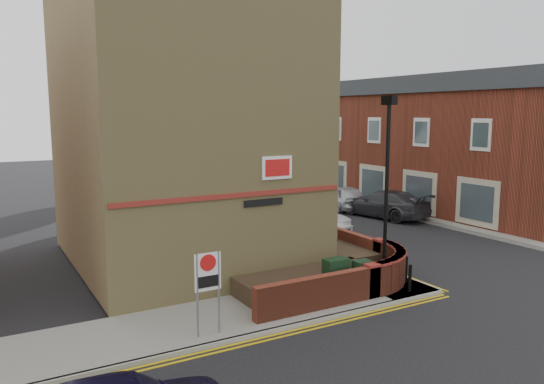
{
  "coord_description": "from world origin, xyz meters",
  "views": [
    {
      "loc": [
        -10.09,
        -11.77,
        5.87
      ],
      "look_at": [
        -1.1,
        4.0,
        3.16
      ],
      "focal_mm": 35.0,
      "sensor_mm": 36.0,
      "label": 1
    }
  ],
  "objects": [
    {
      "name": "pavement_main",
      "position": [
        2.0,
        16.0,
        0.06
      ],
      "size": [
        2.0,
        32.0,
        0.12
      ],
      "primitive_type": "cube",
      "color": "gray",
      "rests_on": "ground"
    },
    {
      "name": "ground",
      "position": [
        0.0,
        0.0,
        0.0
      ],
      "size": [
        120.0,
        120.0,
        0.0
      ],
      "primitive_type": "plane",
      "color": "black",
      "rests_on": "ground"
    },
    {
      "name": "bollard_far",
      "position": [
        2.6,
        1.2,
        0.57
      ],
      "size": [
        0.11,
        0.11,
        0.9
      ],
      "primitive_type": "cylinder",
      "color": "black",
      "rests_on": "pavement_corner"
    },
    {
      "name": "silver_car_far",
      "position": [
        9.82,
        14.0,
        0.74
      ],
      "size": [
        3.04,
        4.65,
        1.47
      ],
      "primitive_type": "imported",
      "rotation": [
        0.0,
        0.0,
        2.81
      ],
      "color": "#BABCC3",
      "rests_on": "ground"
    },
    {
      "name": "tree_mid",
      "position": [
        2.0,
        22.05,
        5.2
      ],
      "size": [
        4.03,
        4.03,
        7.42
      ],
      "color": "#382B1E",
      "rests_on": "pavement_main"
    },
    {
      "name": "traffic_light_assembly",
      "position": [
        2.4,
        25.0,
        2.78
      ],
      "size": [
        0.2,
        0.16,
        4.2
      ],
      "color": "black",
      "rests_on": "pavement_main"
    },
    {
      "name": "tree_near",
      "position": [
        2.0,
        14.05,
        4.7
      ],
      "size": [
        3.64,
        3.65,
        6.7
      ],
      "color": "#382B1E",
      "rests_on": "pavement_main"
    },
    {
      "name": "kerb_side",
      "position": [
        -3.5,
        0.0,
        0.06
      ],
      "size": [
        13.0,
        0.15,
        0.12
      ],
      "primitive_type": "cube",
      "color": "gray",
      "rests_on": "ground"
    },
    {
      "name": "grey_car_far",
      "position": [
        10.12,
        10.78,
        0.78
      ],
      "size": [
        3.14,
        5.68,
        1.56
      ],
      "primitive_type": "imported",
      "rotation": [
        0.0,
        0.0,
        3.33
      ],
      "color": "#333439",
      "rests_on": "ground"
    },
    {
      "name": "tree_far",
      "position": [
        2.0,
        30.05,
        4.91
      ],
      "size": [
        3.81,
        3.81,
        7.0
      ],
      "color": "#382B1E",
      "rests_on": "pavement_main"
    },
    {
      "name": "bollard_near",
      "position": [
        2.0,
        0.4,
        0.57
      ],
      "size": [
        0.11,
        0.11,
        0.9
      ],
      "primitive_type": "cylinder",
      "color": "black",
      "rests_on": "pavement_corner"
    },
    {
      "name": "yellow_lines_side",
      "position": [
        -3.5,
        -0.25,
        0.01
      ],
      "size": [
        13.0,
        0.28,
        0.01
      ],
      "primitive_type": "cube",
      "color": "gold",
      "rests_on": "ground"
    },
    {
      "name": "kerb_main_near",
      "position": [
        3.0,
        16.0,
        0.06
      ],
      "size": [
        0.15,
        32.0,
        0.12
      ],
      "primitive_type": "cube",
      "color": "gray",
      "rests_on": "ground"
    },
    {
      "name": "far_terrace_cream",
      "position": [
        14.5,
        38.0,
        4.05
      ],
      "size": [
        5.4,
        12.4,
        8.0
      ],
      "color": "#BEB59D",
      "rests_on": "ground"
    },
    {
      "name": "red_car_main",
      "position": [
        4.08,
        19.19,
        0.72
      ],
      "size": [
        2.6,
        5.29,
        1.44
      ],
      "primitive_type": "imported",
      "rotation": [
        0.0,
        0.0,
        -0.04
      ],
      "color": "maroon",
      "rests_on": "ground"
    },
    {
      "name": "silver_car_near",
      "position": [
        4.42,
        9.79,
        0.69
      ],
      "size": [
        2.7,
        4.42,
        1.38
      ],
      "primitive_type": "imported",
      "rotation": [
        0.0,
        0.0,
        0.32
      ],
      "color": "#ABAEB3",
      "rests_on": "ground"
    },
    {
      "name": "garden_wall",
      "position": [
        0.0,
        2.5,
        0.0
      ],
      "size": [
        6.8,
        6.0,
        1.2
      ],
      "primitive_type": null,
      "color": "maroon",
      "rests_on": "ground"
    },
    {
      "name": "kerb_main_far",
      "position": [
        11.0,
        13.0,
        0.06
      ],
      "size": [
        0.15,
        40.0,
        0.12
      ],
      "primitive_type": "cube",
      "color": "gray",
      "rests_on": "ground"
    },
    {
      "name": "yellow_lines_main",
      "position": [
        3.25,
        16.0,
        0.01
      ],
      "size": [
        0.28,
        32.0,
        0.01
      ],
      "primitive_type": "cube",
      "color": "gold",
      "rests_on": "ground"
    },
    {
      "name": "far_terrace",
      "position": [
        14.5,
        17.0,
        4.04
      ],
      "size": [
        5.4,
        30.4,
        8.0
      ],
      "color": "maroon",
      "rests_on": "ground"
    },
    {
      "name": "lamppost",
      "position": [
        1.6,
        1.2,
        3.34
      ],
      "size": [
        0.25,
        0.5,
        6.3
      ],
      "color": "black",
      "rests_on": "pavement_corner"
    },
    {
      "name": "utility_cabinet_small",
      "position": [
        0.5,
        1.0,
        0.67
      ],
      "size": [
        0.55,
        0.4,
        1.1
      ],
      "primitive_type": "cube",
      "color": "black",
      "rests_on": "pavement_corner"
    },
    {
      "name": "pavement_corner",
      "position": [
        -3.5,
        1.5,
        0.06
      ],
      "size": [
        13.0,
        3.0,
        0.12
      ],
      "primitive_type": "cube",
      "color": "gray",
      "rests_on": "ground"
    },
    {
      "name": "utility_cabinet_large",
      "position": [
        -0.3,
        1.3,
        0.72
      ],
      "size": [
        0.8,
        0.45,
        1.2
      ],
      "primitive_type": "cube",
      "color": "black",
      "rests_on": "pavement_corner"
    },
    {
      "name": "zone_sign",
      "position": [
        -5.0,
        0.5,
        1.64
      ],
      "size": [
        0.72,
        0.07,
        2.2
      ],
      "color": "slate",
      "rests_on": "pavement_corner"
    },
    {
      "name": "corner_building",
      "position": [
        -2.84,
        8.0,
        6.23
      ],
      "size": [
        8.95,
        10.4,
        13.6
      ],
      "color": "tan",
      "rests_on": "ground"
    },
    {
      "name": "pavement_far",
      "position": [
        13.0,
        13.0,
        0.06
      ],
      "size": [
        4.0,
        40.0,
        0.12
      ],
      "primitive_type": "cube",
      "color": "gray",
      "rests_on": "ground"
    }
  ]
}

